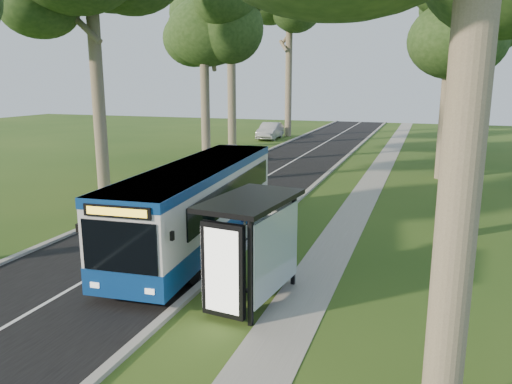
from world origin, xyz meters
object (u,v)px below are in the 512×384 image
bus_stop_sign (245,229)px  car_silver (270,131)px  bus_shelter (250,233)px  car_white (229,153)px  litter_bin (279,227)px  bus (200,204)px

bus_stop_sign → car_silver: bus_stop_sign is taller
bus_shelter → car_silver: size_ratio=0.70×
car_white → litter_bin: bearing=-68.8°
bus_stop_sign → car_white: size_ratio=0.60×
bus → car_white: bus is taller
bus_shelter → car_white: 24.12m
bus_stop_sign → car_white: bus_stop_sign is taller
bus_shelter → bus_stop_sign: bearing=121.3°
bus_shelter → car_silver: bearing=113.6°
bus_shelter → litter_bin: (-0.96, 5.84, -1.56)m
bus → car_white: (-6.17, 17.88, -0.87)m
car_silver → litter_bin: bearing=-74.8°
bus_stop_sign → bus_shelter: bus_shelter is taller
bus_shelter → car_white: (-9.63, 22.08, -1.36)m
bus_shelter → litter_bin: bus_shelter is taller
litter_bin → car_silver: size_ratio=0.18×
litter_bin → car_white: bearing=118.1°
litter_bin → car_white: (-8.67, 16.24, 0.21)m
litter_bin → car_silver: car_silver is taller
bus → car_silver: (-7.85, 33.31, -0.71)m
litter_bin → bus: bearing=-146.7°
bus → car_white: bearing=104.8°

